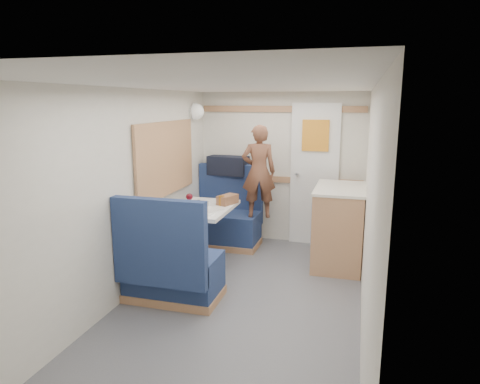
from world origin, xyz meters
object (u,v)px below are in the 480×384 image
(dinette_table, at_px, (203,220))
(dome_light, at_px, (196,111))
(person, at_px, (259,172))
(cheese_block, at_px, (202,212))
(pepper_grinder, at_px, (198,205))
(bread_loaf, at_px, (228,200))
(duffel_bag, at_px, (228,166))
(orange_fruit, at_px, (204,208))
(galley_counter, at_px, (339,226))
(tray, at_px, (204,211))
(wine_glass, at_px, (189,197))
(bench_near, at_px, (171,271))
(bench_far, at_px, (226,223))
(tumbler_left, at_px, (182,210))
(beer_glass, at_px, (222,201))
(salt_grinder, at_px, (209,204))

(dinette_table, distance_m, dome_light, 1.51)
(person, height_order, cheese_block, person)
(pepper_grinder, xyz_separation_m, bread_loaf, (0.24, 0.31, 0.00))
(duffel_bag, bearing_deg, orange_fruit, -77.18)
(galley_counter, bearing_deg, dome_light, 170.82)
(person, height_order, tray, person)
(wine_glass, bearing_deg, bench_near, -81.35)
(bench_far, xyz_separation_m, person, (0.47, -0.13, 0.73))
(bench_far, distance_m, orange_fruit, 1.18)
(pepper_grinder, bearing_deg, tumbler_left, -104.11)
(bench_far, xyz_separation_m, wine_glass, (-0.12, -0.96, 0.54))
(person, xyz_separation_m, beer_glass, (-0.29, -0.60, -0.25))
(galley_counter, bearing_deg, bench_far, 167.90)
(dome_light, relative_size, pepper_grinder, 2.03)
(galley_counter, xyz_separation_m, pepper_grinder, (-1.48, -0.64, 0.30))
(bench_far, bearing_deg, orange_fruit, -84.62)
(bench_near, relative_size, tumbler_left, 9.22)
(bench_far, height_order, bench_near, same)
(tray, distance_m, beer_glass, 0.34)
(galley_counter, bearing_deg, beer_glass, -162.00)
(pepper_grinder, relative_size, bread_loaf, 0.39)
(dinette_table, xyz_separation_m, tray, (0.09, -0.19, 0.16))
(galley_counter, xyz_separation_m, orange_fruit, (-1.37, -0.76, 0.30))
(orange_fruit, bearing_deg, pepper_grinder, 133.68)
(orange_fruit, bearing_deg, salt_grinder, 97.53)
(dinette_table, bearing_deg, wine_glass, -140.75)
(galley_counter, relative_size, orange_fruit, 14.03)
(duffel_bag, height_order, tumbler_left, duffel_bag)
(tray, relative_size, tumbler_left, 3.30)
(galley_counter, xyz_separation_m, cheese_block, (-1.34, -0.89, 0.29))
(orange_fruit, xyz_separation_m, beer_glass, (0.08, 0.34, 0.00))
(person, xyz_separation_m, wine_glass, (-0.58, -0.83, -0.18))
(tumbler_left, bearing_deg, wine_glass, 96.88)
(dinette_table, bearing_deg, bench_far, 90.00)
(salt_grinder, bearing_deg, dome_light, 118.65)
(galley_counter, height_order, tumbler_left, galley_counter)
(person, relative_size, duffel_bag, 2.18)
(galley_counter, xyz_separation_m, bread_loaf, (-1.24, -0.34, 0.31))
(bench_far, bearing_deg, tumbler_left, -93.84)
(bench_near, distance_m, duffel_bag, 2.11)
(orange_fruit, xyz_separation_m, bread_loaf, (0.12, 0.43, 0.00))
(bench_near, xyz_separation_m, tray, (0.09, 0.67, 0.43))
(duffel_bag, xyz_separation_m, tray, (0.14, -1.31, -0.30))
(dome_light, xyz_separation_m, galley_counter, (1.86, -0.30, -1.28))
(salt_grinder, height_order, bread_loaf, bread_loaf)
(dinette_table, bearing_deg, pepper_grinder, -97.58)
(wine_glass, distance_m, beer_glass, 0.38)
(orange_fruit, bearing_deg, person, 68.94)
(dome_light, xyz_separation_m, tray, (0.48, -1.04, -1.02))
(dinette_table, bearing_deg, tray, -64.38)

